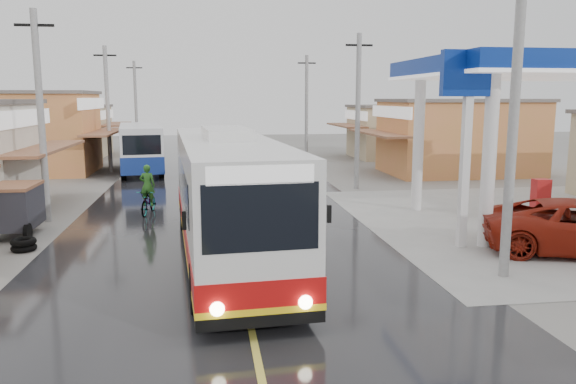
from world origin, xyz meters
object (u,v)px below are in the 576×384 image
coach_bus (227,196)px  cyclist (148,198)px  second_bus (140,147)px  tricycle_near (15,207)px  tyre_stack (24,245)px

coach_bus → cyclist: (-2.98, 6.80, -1.18)m
second_bus → tricycle_near: second_bus is taller
coach_bus → tricycle_near: coach_bus is taller
second_bus → cyclist: size_ratio=4.46×
second_bus → coach_bus: bearing=-84.4°
coach_bus → second_bus: (-4.74, 20.43, -0.24)m
coach_bus → tyre_stack: size_ratio=16.07×
coach_bus → tyre_stack: bearing=161.7°
cyclist → tricycle_near: size_ratio=0.88×
coach_bus → tyre_stack: (-6.33, 1.62, -1.67)m
second_bus → tricycle_near: 16.90m
coach_bus → cyclist: size_ratio=6.00×
second_bus → cyclist: bearing=-90.1°
cyclist → tyre_stack: (-3.35, -5.17, -0.49)m
coach_bus → tyre_stack: coach_bus is taller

